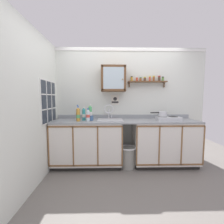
{
  "coord_description": "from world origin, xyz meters",
  "views": [
    {
      "loc": [
        -0.34,
        -2.67,
        1.37
      ],
      "look_at": [
        -0.27,
        0.5,
        1.08
      ],
      "focal_mm": 24.69,
      "sensor_mm": 36.0,
      "label": 1
    }
  ],
  "objects_px": {
    "mug": "(91,118)",
    "bottle_soda_green_2": "(90,113)",
    "hot_plate_stove": "(168,118)",
    "bottle_opaque_white_0": "(78,113)",
    "bottle_juice_amber_3": "(78,115)",
    "trash_bin": "(128,157)",
    "bottle_water_clear_1": "(88,115)",
    "wall_cabinet": "(113,79)",
    "saucepan": "(162,114)",
    "bottle_detergent_teal_4": "(84,114)",
    "warning_sign": "(115,100)",
    "sink": "(110,121)"
  },
  "relations": [
    {
      "from": "mug",
      "to": "bottle_water_clear_1",
      "type": "bearing_deg",
      "value": -116.16
    },
    {
      "from": "sink",
      "to": "bottle_opaque_white_0",
      "type": "height_order",
      "value": "sink"
    },
    {
      "from": "saucepan",
      "to": "bottle_detergent_teal_4",
      "type": "distance_m",
      "value": 1.57
    },
    {
      "from": "bottle_opaque_white_0",
      "to": "warning_sign",
      "type": "distance_m",
      "value": 0.85
    },
    {
      "from": "mug",
      "to": "bottle_soda_green_2",
      "type": "bearing_deg",
      "value": 126.57
    },
    {
      "from": "bottle_opaque_white_0",
      "to": "saucepan",
      "type": "bearing_deg",
      "value": -1.1
    },
    {
      "from": "bottle_soda_green_2",
      "to": "bottle_juice_amber_3",
      "type": "xyz_separation_m",
      "value": [
        -0.22,
        -0.11,
        -0.02
      ]
    },
    {
      "from": "saucepan",
      "to": "wall_cabinet",
      "type": "height_order",
      "value": "wall_cabinet"
    },
    {
      "from": "bottle_detergent_teal_4",
      "to": "mug",
      "type": "xyz_separation_m",
      "value": [
        0.14,
        -0.01,
        -0.07
      ]
    },
    {
      "from": "saucepan",
      "to": "mug",
      "type": "xyz_separation_m",
      "value": [
        -1.43,
        -0.03,
        -0.08
      ]
    },
    {
      "from": "hot_plate_stove",
      "to": "warning_sign",
      "type": "distance_m",
      "value": 1.16
    },
    {
      "from": "bottle_juice_amber_3",
      "to": "wall_cabinet",
      "type": "xyz_separation_m",
      "value": [
        0.68,
        0.26,
        0.71
      ]
    },
    {
      "from": "mug",
      "to": "bottle_juice_amber_3",
      "type": "bearing_deg",
      "value": -159.49
    },
    {
      "from": "hot_plate_stove",
      "to": "bottle_juice_amber_3",
      "type": "distance_m",
      "value": 1.78
    },
    {
      "from": "bottle_detergent_teal_4",
      "to": "trash_bin",
      "type": "relative_size",
      "value": 0.65
    },
    {
      "from": "bottle_opaque_white_0",
      "to": "sink",
      "type": "bearing_deg",
      "value": 0.53
    },
    {
      "from": "trash_bin",
      "to": "bottle_soda_green_2",
      "type": "bearing_deg",
      "value": 171.49
    },
    {
      "from": "bottle_soda_green_2",
      "to": "bottle_opaque_white_0",
      "type": "bearing_deg",
      "value": 171.36
    },
    {
      "from": "bottle_water_clear_1",
      "to": "warning_sign",
      "type": "bearing_deg",
      "value": 37.75
    },
    {
      "from": "mug",
      "to": "trash_bin",
      "type": "bearing_deg",
      "value": -6.91
    },
    {
      "from": "bottle_juice_amber_3",
      "to": "trash_bin",
      "type": "height_order",
      "value": "bottle_juice_amber_3"
    },
    {
      "from": "sink",
      "to": "hot_plate_stove",
      "type": "height_order",
      "value": "sink"
    },
    {
      "from": "sink",
      "to": "bottle_juice_amber_3",
      "type": "height_order",
      "value": "sink"
    },
    {
      "from": "sink",
      "to": "bottle_detergent_teal_4",
      "type": "distance_m",
      "value": 0.54
    },
    {
      "from": "bottle_juice_amber_3",
      "to": "wall_cabinet",
      "type": "distance_m",
      "value": 1.01
    },
    {
      "from": "wall_cabinet",
      "to": "trash_bin",
      "type": "relative_size",
      "value": 1.24
    },
    {
      "from": "mug",
      "to": "wall_cabinet",
      "type": "xyz_separation_m",
      "value": [
        0.45,
        0.17,
        0.78
      ]
    },
    {
      "from": "saucepan",
      "to": "bottle_soda_green_2",
      "type": "distance_m",
      "value": 1.44
    },
    {
      "from": "bottle_water_clear_1",
      "to": "bottle_opaque_white_0",
      "type": "bearing_deg",
      "value": 145.95
    },
    {
      "from": "bottle_juice_amber_3",
      "to": "hot_plate_stove",
      "type": "bearing_deg",
      "value": 3.16
    },
    {
      "from": "sink",
      "to": "bottle_water_clear_1",
      "type": "xyz_separation_m",
      "value": [
        -0.42,
        -0.16,
        0.14
      ]
    },
    {
      "from": "bottle_water_clear_1",
      "to": "mug",
      "type": "bearing_deg",
      "value": 63.84
    },
    {
      "from": "sink",
      "to": "wall_cabinet",
      "type": "bearing_deg",
      "value": 55.16
    },
    {
      "from": "hot_plate_stove",
      "to": "bottle_opaque_white_0",
      "type": "xyz_separation_m",
      "value": [
        -1.81,
        0.05,
        0.1
      ]
    },
    {
      "from": "hot_plate_stove",
      "to": "bottle_soda_green_2",
      "type": "height_order",
      "value": "bottle_soda_green_2"
    },
    {
      "from": "bottle_detergent_teal_4",
      "to": "trash_bin",
      "type": "distance_m",
      "value": 1.21
    },
    {
      "from": "bottle_opaque_white_0",
      "to": "bottle_juice_amber_3",
      "type": "distance_m",
      "value": 0.15
    },
    {
      "from": "bottle_juice_amber_3",
      "to": "trash_bin",
      "type": "xyz_separation_m",
      "value": [
        0.96,
        -0.0,
        -0.84
      ]
    },
    {
      "from": "wall_cabinet",
      "to": "warning_sign",
      "type": "distance_m",
      "value": 0.46
    },
    {
      "from": "saucepan",
      "to": "bottle_detergent_teal_4",
      "type": "relative_size",
      "value": 1.3
    },
    {
      "from": "bottle_soda_green_2",
      "to": "trash_bin",
      "type": "relative_size",
      "value": 0.76
    },
    {
      "from": "mug",
      "to": "bottle_opaque_white_0",
      "type": "bearing_deg",
      "value": 167.14
    },
    {
      "from": "hot_plate_stove",
      "to": "saucepan",
      "type": "bearing_deg",
      "value": 170.61
    },
    {
      "from": "bottle_soda_green_2",
      "to": "wall_cabinet",
      "type": "distance_m",
      "value": 0.84
    },
    {
      "from": "wall_cabinet",
      "to": "warning_sign",
      "type": "bearing_deg",
      "value": 74.0
    },
    {
      "from": "bottle_detergent_teal_4",
      "to": "warning_sign",
      "type": "height_order",
      "value": "warning_sign"
    },
    {
      "from": "mug",
      "to": "hot_plate_stove",
      "type": "bearing_deg",
      "value": 0.39
    },
    {
      "from": "saucepan",
      "to": "bottle_water_clear_1",
      "type": "height_order",
      "value": "bottle_water_clear_1"
    },
    {
      "from": "warning_sign",
      "to": "saucepan",
      "type": "bearing_deg",
      "value": -17.35
    },
    {
      "from": "saucepan",
      "to": "bottle_detergent_teal_4",
      "type": "height_order",
      "value": "bottle_detergent_teal_4"
    }
  ]
}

